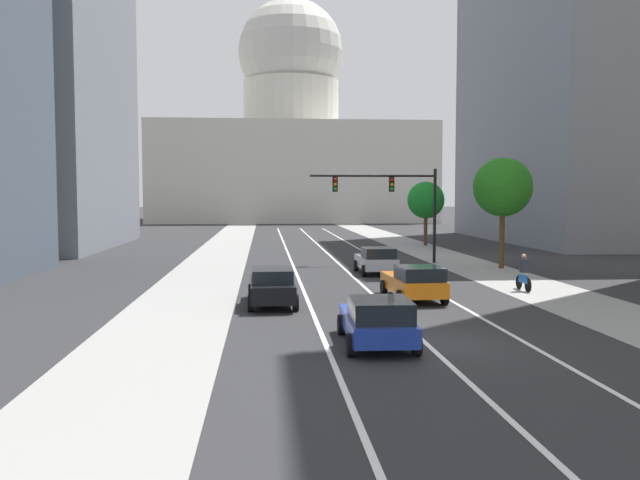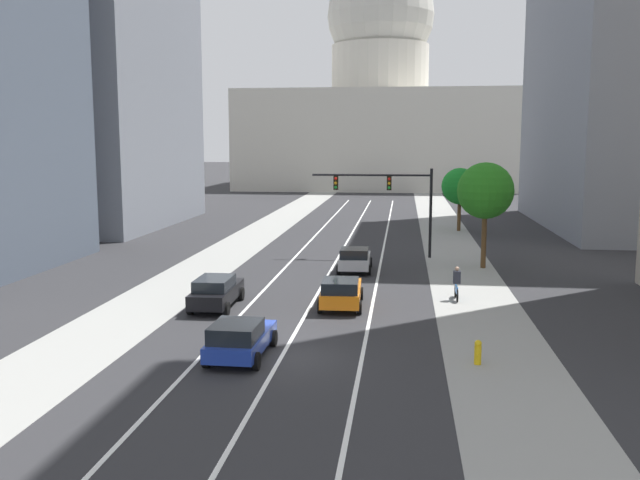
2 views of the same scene
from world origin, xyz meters
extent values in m
plane|color=#2B2B2D|center=(0.00, 40.00, 0.00)|extent=(400.00, 400.00, 0.00)
cube|color=gray|center=(-8.13, 35.00, 0.01)|extent=(4.25, 130.00, 0.01)
cube|color=gray|center=(8.13, 35.00, 0.01)|extent=(4.25, 130.00, 0.01)
cube|color=white|center=(-3.00, 25.00, 0.01)|extent=(0.16, 90.00, 0.01)
cube|color=white|center=(0.00, 25.00, 0.01)|extent=(0.16, 90.00, 0.01)
cube|color=white|center=(3.00, 25.00, 0.01)|extent=(0.16, 90.00, 0.01)
cube|color=gray|center=(-26.28, 39.40, 19.40)|extent=(17.26, 23.07, 38.79)
cube|color=gray|center=(25.58, 43.20, 19.14)|extent=(15.86, 29.39, 38.28)
cube|color=beige|center=(0.00, 99.15, 8.14)|extent=(46.51, 29.48, 16.27)
cylinder|color=beige|center=(0.00, 99.15, 20.32)|extent=(16.73, 16.73, 8.11)
sphere|color=beige|center=(0.00, 99.15, 29.41)|extent=(18.29, 18.29, 18.29)
cylinder|color=beige|center=(0.00, 99.15, 37.64)|extent=(3.29, 3.29, 4.57)
cube|color=orange|center=(1.50, 8.45, 0.64)|extent=(2.01, 4.58, 0.65)
cube|color=black|center=(1.54, 7.37, 1.24)|extent=(1.77, 2.13, 0.55)
cylinder|color=black|center=(0.52, 9.95, 0.32)|extent=(0.24, 0.65, 0.64)
cylinder|color=black|center=(2.36, 10.02, 0.32)|extent=(0.24, 0.65, 0.64)
cylinder|color=black|center=(0.64, 6.88, 0.32)|extent=(0.24, 0.65, 0.64)
cylinder|color=black|center=(2.48, 6.95, 0.32)|extent=(0.24, 0.65, 0.64)
cube|color=#1E389E|center=(-1.50, -0.01, 0.60)|extent=(1.92, 4.35, 0.56)
cube|color=black|center=(-1.52, -0.78, 1.18)|extent=(1.72, 2.17, 0.60)
cylinder|color=black|center=(-2.38, 1.48, 0.32)|extent=(0.23, 0.64, 0.64)
cylinder|color=black|center=(-0.56, 1.44, 0.32)|extent=(0.23, 0.64, 0.64)
cylinder|color=black|center=(-2.44, -1.45, 0.32)|extent=(0.23, 0.64, 0.64)
cylinder|color=black|center=(-0.63, -1.49, 0.32)|extent=(0.23, 0.64, 0.64)
cube|color=#B2B5BA|center=(1.50, 17.88, 0.64)|extent=(1.90, 4.09, 0.65)
cube|color=black|center=(1.51, 17.09, 1.25)|extent=(1.72, 1.94, 0.56)
cylinder|color=black|center=(0.56, 19.24, 0.32)|extent=(0.23, 0.64, 0.64)
cylinder|color=black|center=(2.39, 19.27, 0.32)|extent=(0.23, 0.64, 0.64)
cylinder|color=black|center=(0.61, 16.48, 0.32)|extent=(0.23, 0.64, 0.64)
cylinder|color=black|center=(2.44, 16.51, 0.32)|extent=(0.23, 0.64, 0.64)
cube|color=black|center=(-4.50, 7.54, 0.66)|extent=(1.79, 4.72, 0.68)
cube|color=black|center=(-4.50, 7.12, 1.27)|extent=(1.62, 2.47, 0.53)
cylinder|color=black|center=(-5.39, 9.12, 0.32)|extent=(0.23, 0.64, 0.64)
cylinder|color=black|center=(-3.67, 9.15, 0.32)|extent=(0.23, 0.64, 0.64)
cylinder|color=black|center=(-5.34, 5.93, 0.32)|extent=(0.23, 0.64, 0.64)
cylinder|color=black|center=(-3.62, 5.95, 0.32)|extent=(0.23, 0.64, 0.64)
cylinder|color=black|center=(6.30, 23.41, 3.08)|extent=(0.20, 0.20, 6.16)
cylinder|color=black|center=(2.21, 23.41, 5.69)|extent=(8.19, 0.14, 0.14)
cube|color=black|center=(3.44, 23.41, 5.14)|extent=(0.32, 0.28, 0.96)
sphere|color=red|center=(3.44, 23.26, 5.44)|extent=(0.20, 0.20, 0.20)
sphere|color=orange|center=(3.44, 23.26, 5.14)|extent=(0.20, 0.20, 0.20)
sphere|color=green|center=(3.44, 23.26, 4.84)|extent=(0.20, 0.20, 0.20)
cube|color=black|center=(-0.24, 23.41, 5.14)|extent=(0.32, 0.28, 0.96)
sphere|color=red|center=(-0.24, 23.26, 5.44)|extent=(0.20, 0.20, 0.20)
sphere|color=orange|center=(-0.24, 23.26, 5.14)|extent=(0.20, 0.20, 0.20)
sphere|color=green|center=(-0.24, 23.26, 4.84)|extent=(0.20, 0.20, 0.20)
cylinder|color=black|center=(7.20, 9.97, 0.33)|extent=(0.06, 0.66, 0.66)
cylinder|color=black|center=(7.18, 11.01, 0.33)|extent=(0.06, 0.66, 0.66)
cube|color=#1959B2|center=(7.19, 10.49, 0.55)|extent=(0.08, 1.00, 0.36)
cube|color=#262833|center=(7.19, 10.44, 1.18)|extent=(0.37, 0.29, 0.64)
sphere|color=tan|center=(7.19, 10.51, 1.61)|extent=(0.22, 0.22, 0.22)
cylinder|color=#51381E|center=(9.42, 38.56, 1.44)|extent=(0.32, 0.32, 2.88)
sphere|color=#198025|center=(9.42, 38.56, 4.02)|extent=(3.26, 3.26, 3.26)
cylinder|color=#51381E|center=(9.54, 19.85, 1.84)|extent=(0.32, 0.32, 3.69)
sphere|color=#23701A|center=(9.54, 19.85, 4.93)|extent=(3.56, 3.56, 3.56)
camera|label=1|loc=(-4.80, -19.39, 4.43)|focal=37.48mm
camera|label=2|loc=(4.44, -24.76, 8.01)|focal=39.12mm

